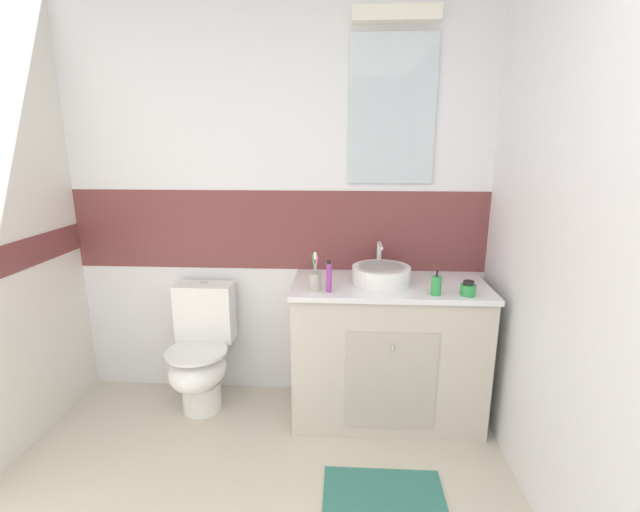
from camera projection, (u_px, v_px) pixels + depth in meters
wall_back_tiled at (280, 204)px, 2.79m from camera, size 3.20×0.20×2.50m
wall_right_plain at (616, 258)px, 1.51m from camera, size 0.10×3.48×2.50m
vanity_cabinet at (387, 350)px, 2.66m from camera, size 1.12×0.55×0.85m
sink_basin at (381, 274)px, 2.53m from camera, size 0.33×0.38×0.21m
toilet at (201, 353)px, 2.75m from camera, size 0.37×0.50×0.79m
toothbrush_cup at (315, 279)px, 2.41m from camera, size 0.06×0.06×0.22m
soap_dispenser at (436, 285)px, 2.34m from camera, size 0.05×0.05×0.14m
hair_gel_jar at (468, 289)px, 2.33m from camera, size 0.08×0.08×0.08m
toothpaste_tube_upright at (329, 277)px, 2.37m from camera, size 0.03×0.03×0.18m
bath_mat at (384, 495)px, 2.11m from camera, size 0.58×0.34×0.01m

